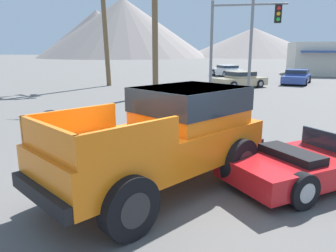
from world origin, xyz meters
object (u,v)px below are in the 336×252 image
red_convertible_car (313,163)px  parked_car_white (227,71)px  orange_pickup_truck (169,133)px  traffic_light_main (241,31)px  street_lamp_post (253,13)px  parked_car_tan (240,79)px  parked_car_blue (297,76)px

red_convertible_car → parked_car_white: bearing=147.2°
orange_pickup_truck → traffic_light_main: 12.73m
red_convertible_car → street_lamp_post: (-1.12, 9.16, 4.03)m
orange_pickup_truck → traffic_light_main: size_ratio=0.95×
parked_car_tan → parked_car_blue: bearing=-89.8°
red_convertible_car → parked_car_tan: size_ratio=0.98×
parked_car_blue → red_convertible_car: bearing=98.2°
street_lamp_post → red_convertible_car: bearing=-83.0°
orange_pickup_truck → parked_car_blue: orange_pickup_truck is taller
red_convertible_car → parked_car_blue: (3.23, 21.98, 0.19)m
parked_car_blue → traffic_light_main: traffic_light_main is taller
parked_car_white → parked_car_blue: size_ratio=0.97×
parked_car_blue → parked_car_tan: size_ratio=1.14×
parked_car_white → parked_car_tan: 10.36m
orange_pickup_truck → parked_car_white: bearing=123.7°
parked_car_blue → street_lamp_post: (-4.35, -12.81, 3.84)m
street_lamp_post → parked_car_tan: bearing=92.2°
orange_pickup_truck → parked_car_blue: 23.74m
parked_car_blue → street_lamp_post: size_ratio=0.67×
red_convertible_car → parked_car_white: (-2.74, 28.45, 0.20)m
red_convertible_car → parked_car_blue: size_ratio=0.86×
parked_car_blue → parked_car_white: bearing=-30.8°
parked_car_white → parked_car_blue: (5.97, -6.48, -0.02)m
red_convertible_car → parked_car_white: size_ratio=0.88×
red_convertible_car → traffic_light_main: traffic_light_main is taller
orange_pickup_truck → parked_car_blue: bearing=109.0°
orange_pickup_truck → parked_car_tan: size_ratio=1.19×
orange_pickup_truck → traffic_light_main: traffic_light_main is taller
parked_car_tan → street_lamp_post: street_lamp_post is taller
orange_pickup_truck → parked_car_white: size_ratio=1.07×
parked_car_white → orange_pickup_truck: bearing=-118.8°
red_convertible_car → parked_car_white: 28.58m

